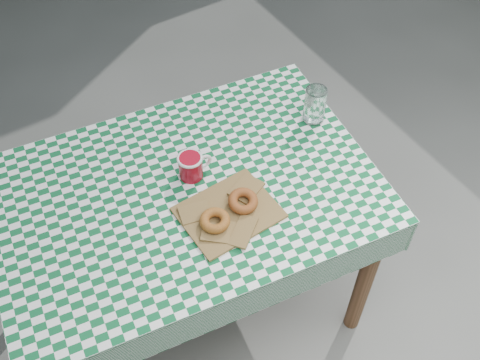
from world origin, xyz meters
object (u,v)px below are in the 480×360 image
at_px(table, 192,255).
at_px(drinking_glass, 315,105).
at_px(coffee_mug, 191,167).
at_px(paper_bag, 229,212).

relative_size(table, drinking_glass, 8.86).
relative_size(table, coffee_mug, 7.82).
xyz_separation_m(paper_bag, drinking_glass, (0.46, 0.19, 0.06)).
relative_size(paper_bag, drinking_glass, 2.12).
height_order(paper_bag, coffee_mug, coffee_mug).
height_order(coffee_mug, drinking_glass, drinking_glass).
height_order(table, drinking_glass, drinking_glass).
bearing_deg(drinking_glass, table, -175.78).
bearing_deg(table, drinking_glass, 12.19).
bearing_deg(paper_bag, drinking_glass, 22.27).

